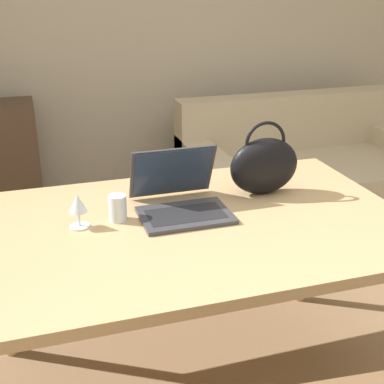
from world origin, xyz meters
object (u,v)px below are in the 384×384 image
laptop (179,194)px  handbag (264,165)px  drinking_glass (118,208)px  wine_glass (78,206)px  couch (305,178)px

laptop → handbag: size_ratio=1.13×
drinking_glass → wine_glass: size_ratio=0.78×
laptop → wine_glass: laptop is taller
couch → wine_glass: bearing=-141.3°
couch → laptop: 1.95m
couch → drinking_glass: (-1.56, -1.35, 0.54)m
couch → wine_glass: 2.26m
couch → drinking_glass: 2.14m
laptop → drinking_glass: bearing=-172.8°
couch → handbag: size_ratio=5.50×
couch → wine_glass: size_ratio=13.26×
handbag → drinking_glass: bearing=-172.4°
laptop → drinking_glass: laptop is taller
couch → drinking_glass: bearing=-139.1°
wine_glass → handbag: 0.78m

